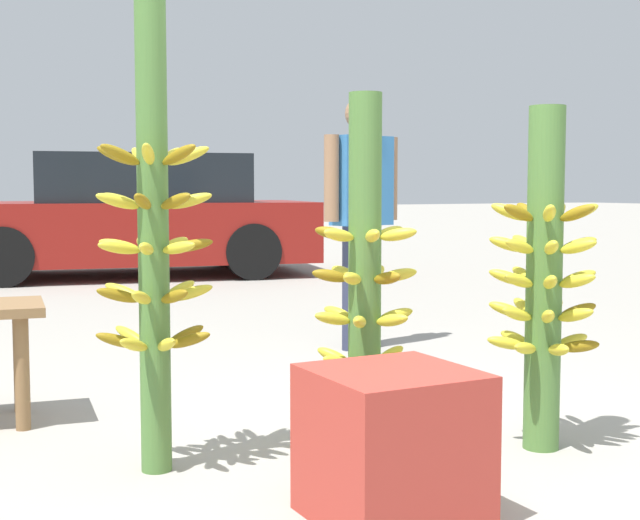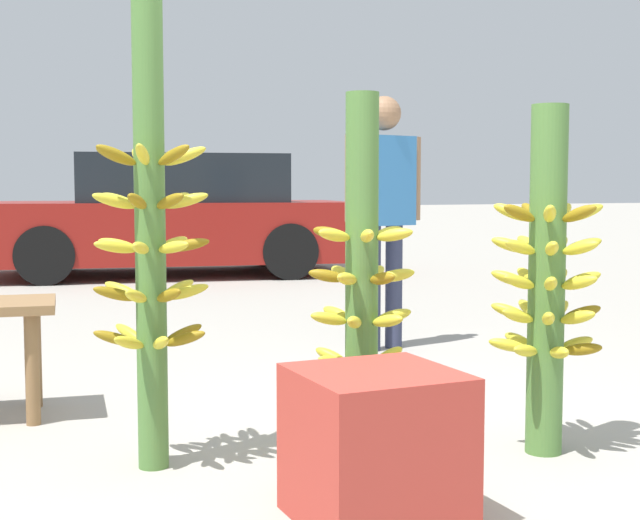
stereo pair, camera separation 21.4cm
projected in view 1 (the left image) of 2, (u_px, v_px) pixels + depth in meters
The scene contains 7 objects.
ground_plane at pixel (408, 485), 2.97m from camera, with size 80.00×80.00×0.00m, color #9E998E.
banana_stalk_left at pixel (153, 235), 3.05m from camera, with size 0.41×0.41×1.69m.
banana_stalk_center at pixel (365, 290), 3.19m from camera, with size 0.39×0.39×1.32m.
banana_stalk_right at pixel (544, 279), 3.33m from camera, with size 0.43×0.42×1.29m.
vendor_person at pixel (362, 198), 5.40m from camera, with size 0.56×0.23×1.53m.
parked_car at pixel (130, 218), 9.92m from camera, with size 4.33×2.56×1.35m.
produce_crate at pixel (392, 445), 2.64m from camera, with size 0.45×0.45×0.45m.
Camera 1 is at (-1.60, -2.43, 0.99)m, focal length 50.00 mm.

